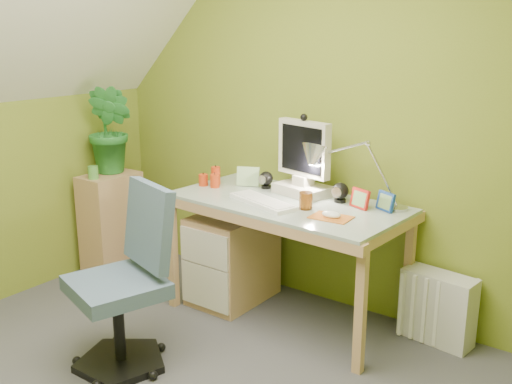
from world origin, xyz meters
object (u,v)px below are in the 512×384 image
Objects in this scene: desk_lamp at (371,159)px; radiator at (437,308)px; monitor at (304,153)px; side_ledge at (112,222)px; desk at (286,259)px; task_chair at (116,284)px; potted_plant at (111,130)px.

desk_lamp reaches higher than radiator.
monitor is 0.71× the size of side_ledge.
desk is 2.72× the size of monitor.
desk_lamp is at bearing 9.24° from side_ledge.
task_chair is at bearing -107.84° from desk.
desk is at bearing -79.28° from monitor.
task_chair is 1.81m from radiator.
monitor is 0.45m from desk_lamp.
task_chair is (-0.84, -1.19, -0.57)m from desk_lamp.
monitor is 0.92× the size of desk_lamp.
radiator is (1.27, 1.27, -0.26)m from task_chair.
potted_plant reaches higher than radiator.
task_chair is (-0.39, -1.01, 0.09)m from desk.
monitor is at bearing 93.37° from desk.
desk_lamp is at bearing -162.72° from radiator.
desk is 1.61m from potted_plant.
task_chair reaches higher than radiator.
desk is 3.42× the size of radiator.
desk_lamp is at bearing 7.78° from potted_plant.
side_ledge is 1.77× the size of radiator.
radiator is at bearing 62.51° from task_chair.
desk is 1.50× the size of task_chair.
radiator is at bearing 9.41° from side_ledge.
monitor is 0.55× the size of task_chair.
potted_plant is at bearing -164.69° from radiator.
desk_lamp is 0.94m from radiator.
desk_lamp reaches higher than desk.
radiator is at bearing -2.75° from desk_lamp.
task_chair is 2.28× the size of radiator.
monitor is 1.26× the size of radiator.
task_chair is at bearing -97.51° from monitor.
monitor is at bearing 10.13° from potted_plant.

